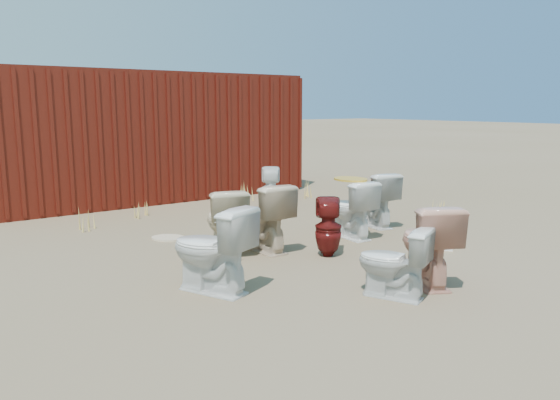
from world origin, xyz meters
TOP-DOWN VIEW (x-y plane):
  - ground at (0.00, 0.00)m, footprint 100.00×100.00m
  - shipping_container at (0.00, 5.20)m, footprint 6.00×2.40m
  - toilet_front_a at (-1.74, -0.67)m, footprint 0.77×0.96m
  - toilet_front_pink at (0.15, -1.72)m, footprint 0.81×0.95m
  - toilet_front_c at (-0.44, -1.81)m, footprint 0.62×0.77m
  - toilet_front_maroon at (0.01, -0.37)m, footprint 0.45×0.45m
  - toilet_front_e at (1.67, 0.49)m, footprint 0.64×0.89m
  - toilet_back_beige_left at (-0.47, 0.30)m, footprint 0.50×0.85m
  - toilet_back_beige_right at (-0.94, 0.45)m, footprint 0.68×0.90m
  - toilet_back_yellowlid at (0.87, 0.18)m, footprint 0.51×0.81m
  - toilet_back_e at (1.08, 2.35)m, footprint 0.48×0.48m
  - yellow_lid at (0.87, 0.18)m, footprint 0.40×0.50m
  - loose_tank at (1.55, -0.91)m, footprint 0.53×0.44m
  - loose_lid_near at (-0.64, 0.68)m, footprint 0.52×0.59m
  - loose_lid_far at (-1.18, 1.56)m, footprint 0.57×0.59m
  - weed_clump_a at (-1.90, 2.76)m, footprint 0.36×0.36m
  - weed_clump_b at (0.56, 2.50)m, footprint 0.32×0.32m
  - weed_clump_c at (2.43, 3.12)m, footprint 0.36×0.36m
  - weed_clump_d at (-0.91, 3.16)m, footprint 0.30×0.30m
  - weed_clump_e at (1.33, 3.50)m, footprint 0.34×0.34m
  - weed_clump_f at (3.10, 0.35)m, footprint 0.28×0.28m

SIDE VIEW (x-z plane):
  - ground at x=0.00m, z-range 0.00..0.00m
  - loose_lid_near at x=-0.64m, z-range 0.00..0.02m
  - loose_lid_far at x=-1.18m, z-range 0.00..0.02m
  - weed_clump_d at x=-0.91m, z-range 0.00..0.25m
  - weed_clump_f at x=3.10m, z-range 0.00..0.25m
  - weed_clump_a at x=-1.90m, z-range 0.00..0.31m
  - weed_clump_b at x=0.56m, z-range 0.00..0.32m
  - weed_clump_e at x=1.33m, z-range 0.00..0.33m
  - weed_clump_c at x=2.43m, z-range 0.00..0.34m
  - loose_tank at x=1.55m, z-range 0.00..0.35m
  - toilet_front_c at x=-0.44m, z-range 0.00..0.68m
  - toilet_front_maroon at x=0.01m, z-range 0.00..0.70m
  - toilet_back_e at x=1.08m, z-range 0.00..0.76m
  - toilet_back_yellowlid at x=0.87m, z-range 0.00..0.79m
  - toilet_back_beige_right at x=-0.94m, z-range 0.00..0.81m
  - toilet_front_e at x=1.67m, z-range 0.00..0.82m
  - toilet_front_pink at x=0.15m, z-range 0.00..0.84m
  - toilet_back_beige_left at x=-0.47m, z-range 0.00..0.85m
  - toilet_front_a at x=-1.74m, z-range 0.00..0.85m
  - yellow_lid at x=0.87m, z-range 0.79..0.82m
  - shipping_container at x=0.00m, z-range 0.00..2.40m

